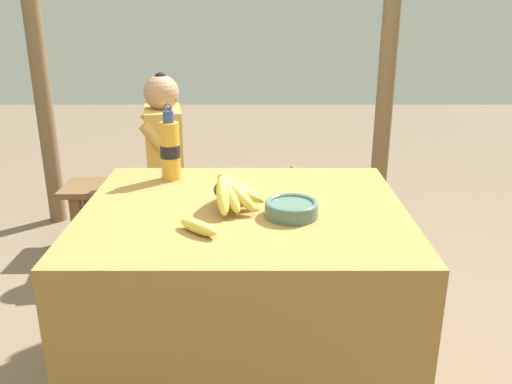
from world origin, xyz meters
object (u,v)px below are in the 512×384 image
at_px(banana_bunch_ripe, 231,190).
at_px(loose_banana_front, 198,227).
at_px(water_bottle, 170,149).
at_px(support_post_near, 33,23).
at_px(wooden_bench, 211,194).
at_px(support_post_far, 391,23).
at_px(serving_bowl, 291,208).
at_px(seated_vendor, 157,152).
at_px(banana_bunch_green, 297,175).

distance_m(banana_bunch_ripe, loose_banana_front, 0.24).
bearing_deg(water_bottle, support_post_near, 126.90).
bearing_deg(wooden_bench, support_post_far, 20.29).
relative_size(serving_bowl, seated_vendor, 0.17).
bearing_deg(loose_banana_front, support_post_near, 121.85).
distance_m(banana_bunch_ripe, serving_bowl, 0.22).
bearing_deg(banana_bunch_ripe, wooden_bench, 98.09).
xyz_separation_m(serving_bowl, support_post_far, (0.71, 1.76, 0.53)).
relative_size(water_bottle, support_post_far, 0.12).
bearing_deg(banana_bunch_green, wooden_bench, 179.78).
height_order(water_bottle, loose_banana_front, water_bottle).
bearing_deg(support_post_far, wooden_bench, -159.71).
bearing_deg(banana_bunch_ripe, water_bottle, 127.62).
distance_m(loose_banana_front, wooden_bench, 1.56).
distance_m(banana_bunch_green, support_post_far, 1.11).
relative_size(water_bottle, loose_banana_front, 2.10).
distance_m(serving_bowl, loose_banana_front, 0.33).
bearing_deg(banana_bunch_green, water_bottle, -121.82).
bearing_deg(serving_bowl, support_post_near, 130.09).
bearing_deg(banana_bunch_green, support_post_near, 165.80).
xyz_separation_m(wooden_bench, banana_bunch_green, (0.51, -0.00, 0.12)).
relative_size(seated_vendor, support_post_near, 0.41).
xyz_separation_m(water_bottle, loose_banana_front, (0.17, -0.55, -0.10)).
relative_size(banana_bunch_green, support_post_near, 0.11).
relative_size(banana_bunch_ripe, support_post_near, 0.11).
bearing_deg(water_bottle, loose_banana_front, -73.24).
distance_m(seated_vendor, support_post_far, 1.62).
relative_size(water_bottle, wooden_bench, 0.18).
bearing_deg(banana_bunch_ripe, support_post_near, 127.04).
bearing_deg(seated_vendor, banana_bunch_ripe, 101.21).
bearing_deg(banana_bunch_green, loose_banana_front, -105.80).
bearing_deg(banana_bunch_ripe, support_post_far, 61.70).
distance_m(water_bottle, support_post_far, 1.84).
height_order(loose_banana_front, support_post_near, support_post_near).
xyz_separation_m(banana_bunch_ripe, serving_bowl, (0.21, -0.07, -0.04)).
relative_size(seated_vendor, support_post_far, 0.41).
distance_m(loose_banana_front, support_post_near, 2.31).
bearing_deg(wooden_bench, banana_bunch_green, -0.22).
xyz_separation_m(seated_vendor, support_post_near, (-0.79, 0.44, 0.70)).
bearing_deg(support_post_far, seated_vendor, -162.35).
distance_m(banana_bunch_ripe, support_post_far, 1.98).
bearing_deg(seated_vendor, loose_banana_front, 94.96).
xyz_separation_m(water_bottle, seated_vendor, (-0.23, 0.91, -0.26)).
relative_size(banana_bunch_ripe, serving_bowl, 1.53).
bearing_deg(support_post_far, loose_banana_front, -117.83).
xyz_separation_m(wooden_bench, seated_vendor, (-0.30, -0.04, 0.27)).
xyz_separation_m(banana_bunch_green, support_post_far, (0.58, 0.41, 0.85)).
distance_m(banana_bunch_ripe, seated_vendor, 1.36).
relative_size(serving_bowl, banana_bunch_green, 0.66).
bearing_deg(support_post_near, support_post_far, 0.00).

